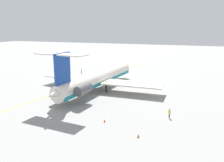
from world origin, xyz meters
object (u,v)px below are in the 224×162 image
(ground_crew_near_nose, at_px, (82,71))
(safety_cone_nose, at_px, (104,121))
(main_jetliner, at_px, (96,79))
(safety_cone_tail, at_px, (138,136))
(ground_crew_near_tail, at_px, (104,70))
(ground_crew_portside, at_px, (170,112))

(ground_crew_near_nose, xyz_separation_m, safety_cone_nose, (39.89, 24.63, -0.76))
(safety_cone_nose, bearing_deg, ground_crew_near_nose, -148.31)
(main_jetliner, height_order, safety_cone_tail, main_jetliner)
(safety_cone_tail, bearing_deg, safety_cone_nose, -118.62)
(ground_crew_near_nose, distance_m, safety_cone_tail, 54.26)
(safety_cone_nose, bearing_deg, main_jetliner, -152.92)
(main_jetliner, distance_m, safety_cone_tail, 29.26)
(ground_crew_near_nose, distance_m, ground_crew_near_tail, 8.29)
(main_jetliner, bearing_deg, ground_crew_near_tail, 22.96)
(ground_crew_near_nose, bearing_deg, ground_crew_portside, 66.24)
(safety_cone_nose, bearing_deg, ground_crew_near_tail, -158.49)
(ground_crew_near_nose, height_order, safety_cone_nose, ground_crew_near_nose)
(ground_crew_portside, distance_m, safety_cone_nose, 12.58)
(safety_cone_nose, relative_size, safety_cone_tail, 1.00)
(main_jetliner, height_order, ground_crew_portside, main_jetliner)
(safety_cone_tail, bearing_deg, ground_crew_near_tail, -152.69)
(main_jetliner, relative_size, safety_cone_tail, 73.37)
(ground_crew_near_nose, relative_size, ground_crew_near_tail, 0.90)
(main_jetliner, xyz_separation_m, ground_crew_near_nose, (-20.42, -14.68, -2.17))
(main_jetliner, bearing_deg, safety_cone_nose, -146.46)
(ground_crew_near_nose, bearing_deg, safety_cone_nose, 51.44)
(main_jetliner, distance_m, ground_crew_near_nose, 25.24)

